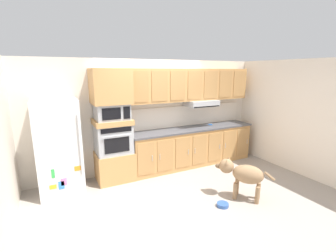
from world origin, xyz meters
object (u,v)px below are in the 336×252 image
at_px(dog, 243,173).
at_px(refrigerator, 59,147).
at_px(built_in_oven, 113,138).
at_px(dog_food_bowl, 223,205).
at_px(microwave, 112,111).
at_px(screwdriver, 210,124).

bearing_deg(dog, refrigerator, 20.92).
relative_size(built_in_oven, dog_food_bowl, 3.50).
height_order(built_in_oven, dog_food_bowl, built_in_oven).
distance_m(microwave, dog, 2.75).
xyz_separation_m(dog, dog_food_bowl, (-0.49, -0.08, -0.44)).
distance_m(refrigerator, dog_food_bowl, 3.11).
xyz_separation_m(refrigerator, dog_food_bowl, (2.38, -1.80, -0.85)).
bearing_deg(screwdriver, microwave, -178.65).
height_order(microwave, screwdriver, microwave).
bearing_deg(microwave, built_in_oven, 179.23).
bearing_deg(screwdriver, built_in_oven, -178.65).
bearing_deg(refrigerator, microwave, 3.77).
bearing_deg(refrigerator, dog_food_bowl, -37.05).
height_order(microwave, dog, microwave).
relative_size(microwave, screwdriver, 3.83).
xyz_separation_m(screwdriver, dog, (-0.64, -1.84, -0.46)).
height_order(microwave, dog_food_bowl, microwave).
xyz_separation_m(built_in_oven, dog, (1.84, -1.78, -0.43)).
bearing_deg(dog_food_bowl, dog, 9.74).
relative_size(microwave, dog, 0.75).
height_order(refrigerator, screwdriver, refrigerator).
height_order(built_in_oven, microwave, microwave).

